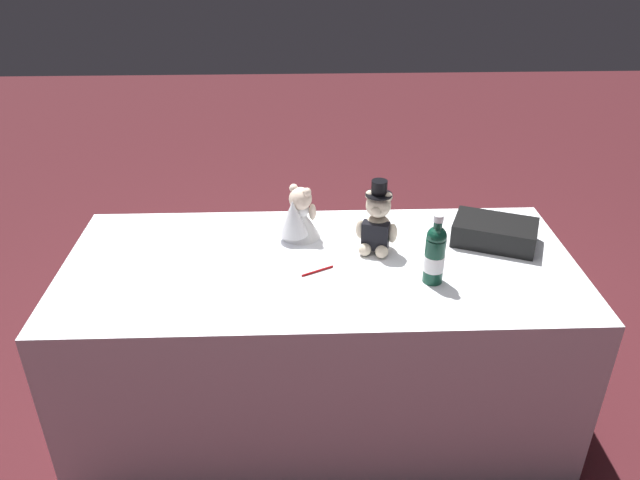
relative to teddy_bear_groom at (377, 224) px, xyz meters
The scene contains 7 objects.
ground_plane 0.93m from the teddy_bear_groom, 21.72° to the left, with size 12.00×12.00×0.00m, color #47191E.
reception_table 0.56m from the teddy_bear_groom, 21.72° to the left, with size 2.00×0.90×0.78m, color white.
teddy_bear_groom is the anchor object (origin of this frame).
teddy_bear_bride 0.33m from the teddy_bear_groom, 20.29° to the right, with size 0.20×0.21×0.23m.
champagne_bottle 0.30m from the teddy_bear_groom, 127.43° to the left, with size 0.08×0.08×0.27m.
signing_pen 0.32m from the teddy_bear_groom, 33.75° to the left, with size 0.13×0.07×0.01m.
gift_case_black 0.50m from the teddy_bear_groom, behind, with size 0.38×0.31×0.10m.
Camera 1 is at (0.07, 2.05, 2.03)m, focal length 34.54 mm.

